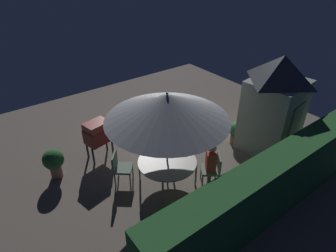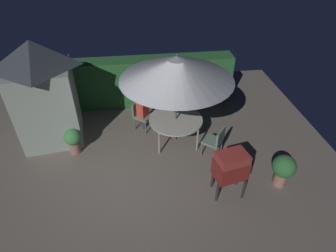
{
  "view_description": "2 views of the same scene",
  "coord_description": "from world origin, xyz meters",
  "px_view_note": "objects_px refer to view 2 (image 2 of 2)",
  "views": [
    {
      "loc": [
        4.54,
        5.87,
        5.31
      ],
      "look_at": [
        0.6,
        0.63,
        1.26
      ],
      "focal_mm": 30.49,
      "sensor_mm": 36.0,
      "label": 1
    },
    {
      "loc": [
        0.09,
        -5.1,
        5.3
      ],
      "look_at": [
        0.79,
        0.37,
        1.21
      ],
      "focal_mm": 30.3,
      "sensor_mm": 36.0,
      "label": 2
    }
  ],
  "objects_px": {
    "patio_table": "(176,120)",
    "patio_umbrella": "(177,68)",
    "chair_far_side": "(216,140)",
    "garden_shed": "(44,93)",
    "person_in_red": "(143,107)",
    "potted_plant_by_shed": "(284,168)",
    "potted_plant_by_grill": "(73,139)",
    "bbq_grill": "(231,166)",
    "chair_near_shed": "(141,113)"
  },
  "relations": [
    {
      "from": "garden_shed",
      "to": "bbq_grill",
      "type": "height_order",
      "value": "garden_shed"
    },
    {
      "from": "patio_umbrella",
      "to": "potted_plant_by_shed",
      "type": "xyz_separation_m",
      "value": [
        2.27,
        -2.02,
        -1.76
      ]
    },
    {
      "from": "patio_table",
      "to": "bbq_grill",
      "type": "height_order",
      "value": "bbq_grill"
    },
    {
      "from": "chair_far_side",
      "to": "patio_table",
      "type": "bearing_deg",
      "value": 140.34
    },
    {
      "from": "garden_shed",
      "to": "potted_plant_by_grill",
      "type": "relative_size",
      "value": 3.91
    },
    {
      "from": "garden_shed",
      "to": "chair_near_shed",
      "type": "xyz_separation_m",
      "value": [
        2.53,
        0.18,
        -0.99
      ]
    },
    {
      "from": "chair_far_side",
      "to": "person_in_red",
      "type": "height_order",
      "value": "person_in_red"
    },
    {
      "from": "patio_umbrella",
      "to": "person_in_red",
      "type": "distance_m",
      "value": 1.87
    },
    {
      "from": "chair_near_shed",
      "to": "potted_plant_by_shed",
      "type": "xyz_separation_m",
      "value": [
        3.22,
        -2.74,
        0.0
      ]
    },
    {
      "from": "potted_plant_by_grill",
      "to": "bbq_grill",
      "type": "bearing_deg",
      "value": -27.23
    },
    {
      "from": "bbq_grill",
      "to": "chair_far_side",
      "type": "distance_m",
      "value": 1.36
    },
    {
      "from": "garden_shed",
      "to": "chair_near_shed",
      "type": "height_order",
      "value": "garden_shed"
    },
    {
      "from": "garden_shed",
      "to": "potted_plant_by_grill",
      "type": "height_order",
      "value": "garden_shed"
    },
    {
      "from": "chair_far_side",
      "to": "garden_shed",
      "type": "bearing_deg",
      "value": 163.22
    },
    {
      "from": "bbq_grill",
      "to": "chair_far_side",
      "type": "bearing_deg",
      "value": 88.41
    },
    {
      "from": "patio_table",
      "to": "person_in_red",
      "type": "relative_size",
      "value": 1.2
    },
    {
      "from": "patio_table",
      "to": "potted_plant_by_grill",
      "type": "distance_m",
      "value": 2.85
    },
    {
      "from": "bbq_grill",
      "to": "patio_table",
      "type": "bearing_deg",
      "value": 113.51
    },
    {
      "from": "patio_table",
      "to": "chair_far_side",
      "type": "bearing_deg",
      "value": -39.66
    },
    {
      "from": "patio_table",
      "to": "patio_umbrella",
      "type": "relative_size",
      "value": 0.51
    },
    {
      "from": "garden_shed",
      "to": "chair_far_side",
      "type": "relative_size",
      "value": 3.28
    },
    {
      "from": "chair_far_side",
      "to": "patio_umbrella",
      "type": "bearing_deg",
      "value": 140.34
    },
    {
      "from": "patio_umbrella",
      "to": "chair_far_side",
      "type": "bearing_deg",
      "value": -39.66
    },
    {
      "from": "bbq_grill",
      "to": "chair_near_shed",
      "type": "relative_size",
      "value": 1.33
    },
    {
      "from": "patio_umbrella",
      "to": "potted_plant_by_grill",
      "type": "height_order",
      "value": "patio_umbrella"
    },
    {
      "from": "chair_far_side",
      "to": "potted_plant_by_grill",
      "type": "bearing_deg",
      "value": 170.81
    },
    {
      "from": "bbq_grill",
      "to": "chair_near_shed",
      "type": "bearing_deg",
      "value": 123.42
    },
    {
      "from": "bbq_grill",
      "to": "person_in_red",
      "type": "distance_m",
      "value": 3.32
    },
    {
      "from": "chair_far_side",
      "to": "potted_plant_by_grill",
      "type": "xyz_separation_m",
      "value": [
        -3.79,
        0.61,
        -0.08
      ]
    },
    {
      "from": "bbq_grill",
      "to": "chair_near_shed",
      "type": "xyz_separation_m",
      "value": [
        -1.87,
        2.83,
        -0.33
      ]
    },
    {
      "from": "patio_table",
      "to": "person_in_red",
      "type": "xyz_separation_m",
      "value": [
        -0.88,
        0.67,
        0.09
      ]
    },
    {
      "from": "bbq_grill",
      "to": "chair_near_shed",
      "type": "distance_m",
      "value": 3.41
    },
    {
      "from": "potted_plant_by_grill",
      "to": "potted_plant_by_shed",
      "type": "bearing_deg",
      "value": -19.84
    },
    {
      "from": "garden_shed",
      "to": "bbq_grill",
      "type": "distance_m",
      "value": 5.19
    },
    {
      "from": "patio_table",
      "to": "potted_plant_by_shed",
      "type": "distance_m",
      "value": 3.04
    },
    {
      "from": "potted_plant_by_grill",
      "to": "person_in_red",
      "type": "relative_size",
      "value": 0.6
    },
    {
      "from": "patio_umbrella",
      "to": "potted_plant_by_shed",
      "type": "height_order",
      "value": "patio_umbrella"
    },
    {
      "from": "chair_near_shed",
      "to": "chair_far_side",
      "type": "bearing_deg",
      "value": -38.48
    },
    {
      "from": "garden_shed",
      "to": "chair_far_side",
      "type": "distance_m",
      "value": 4.74
    },
    {
      "from": "patio_umbrella",
      "to": "bbq_grill",
      "type": "bearing_deg",
      "value": -66.49
    },
    {
      "from": "garden_shed",
      "to": "bbq_grill",
      "type": "xyz_separation_m",
      "value": [
        4.4,
        -2.66,
        -0.66
      ]
    },
    {
      "from": "chair_near_shed",
      "to": "potted_plant_by_grill",
      "type": "relative_size",
      "value": 1.19
    },
    {
      "from": "chair_far_side",
      "to": "potted_plant_by_shed",
      "type": "distance_m",
      "value": 1.8
    },
    {
      "from": "patio_umbrella",
      "to": "potted_plant_by_grill",
      "type": "relative_size",
      "value": 3.88
    },
    {
      "from": "chair_near_shed",
      "to": "potted_plant_by_grill",
      "type": "distance_m",
      "value": 2.09
    },
    {
      "from": "garden_shed",
      "to": "chair_near_shed",
      "type": "relative_size",
      "value": 3.28
    },
    {
      "from": "patio_umbrella",
      "to": "chair_far_side",
      "type": "height_order",
      "value": "patio_umbrella"
    },
    {
      "from": "chair_near_shed",
      "to": "potted_plant_by_shed",
      "type": "height_order",
      "value": "chair_near_shed"
    },
    {
      "from": "patio_table",
      "to": "chair_near_shed",
      "type": "relative_size",
      "value": 1.68
    },
    {
      "from": "patio_umbrella",
      "to": "potted_plant_by_shed",
      "type": "bearing_deg",
      "value": -41.68
    }
  ]
}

